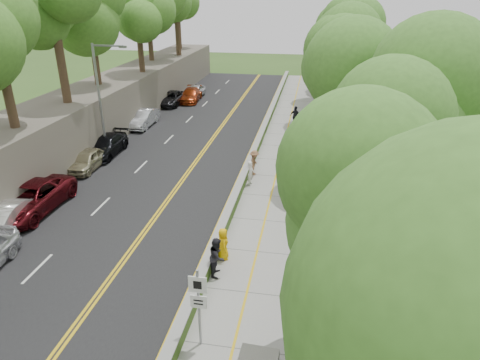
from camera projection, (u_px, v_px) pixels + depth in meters
ground at (195, 287)px, 17.79m from camera, size 140.00×140.00×0.00m
road at (179, 154)px, 32.11m from camera, size 11.20×66.00×0.04m
sidewalk at (285, 160)px, 30.85m from camera, size 4.20×66.00×0.05m
jersey_barrier at (253, 155)px, 31.10m from camera, size 0.42×66.00×0.60m
rock_embankment at (75, 123)px, 32.58m from camera, size 5.00×66.00×4.00m
chainlink_fence at (315, 149)px, 30.12m from camera, size 0.04×66.00×2.00m
trees_embankment at (62, 2)px, 29.02m from camera, size 6.40×66.00×13.00m
trees_fenceside at (359, 63)px, 27.29m from camera, size 7.00×66.00×14.00m
streetlight at (102, 93)px, 30.12m from camera, size 2.52×0.22×8.00m
signpost at (199, 300)px, 14.11m from camera, size 0.62×0.09×3.10m
construction_barrel at (310, 149)px, 31.66m from camera, size 0.53×0.53×0.88m
car_1 at (1, 222)px, 21.26m from camera, size 1.99×4.56×1.46m
car_2 at (31, 199)px, 23.42m from camera, size 2.74×5.80×1.60m
car_3 at (106, 146)px, 31.59m from camera, size 2.05×4.88×1.41m
car_4 at (87, 160)px, 29.06m from camera, size 1.58×3.93×1.34m
car_5 at (143, 118)px, 38.12m from camera, size 1.60×4.53×1.49m
car_6 at (171, 98)px, 45.29m from camera, size 2.57×5.06×1.37m
car_7 at (191, 95)px, 46.62m from camera, size 2.26×4.89×1.39m
car_8 at (195, 91)px, 48.25m from camera, size 1.75×4.25×1.44m
painter_0 at (223, 244)px, 19.29m from camera, size 0.71×0.87×1.55m
painter_1 at (251, 173)px, 26.69m from camera, size 0.42×0.60×1.56m
painter_2 at (217, 257)px, 18.18m from camera, size 0.69×0.88×1.78m
painter_3 at (254, 163)px, 28.08m from camera, size 0.64×1.10×1.69m
person_far at (295, 117)px, 37.89m from camera, size 1.17×0.85×1.85m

